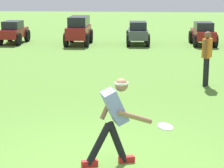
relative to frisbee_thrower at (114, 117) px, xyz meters
name	(u,v)px	position (x,y,z in m)	size (l,w,h in m)	color
frisbee_thrower	(114,117)	(0.00, 0.00, 0.00)	(1.13, 0.50, 1.41)	black
frisbee_in_flight	(165,127)	(0.81, 0.10, -0.17)	(0.36, 0.36, 0.08)	white
teammate_near_sideline	(207,53)	(2.14, 5.78, 0.15)	(0.32, 0.48, 1.56)	black
parked_car_slot_b	(14,32)	(-6.18, 14.27, -0.23)	(1.09, 2.21, 1.10)	maroon
parked_car_slot_c	(79,29)	(-2.93, 14.16, -0.07)	(1.20, 2.43, 1.34)	maroon
parked_car_slot_d	(138,33)	(-0.10, 14.44, -0.23)	(1.22, 2.25, 1.10)	#474C51
parked_car_slot_e	(203,33)	(3.00, 14.45, -0.23)	(1.19, 2.24, 1.10)	maroon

